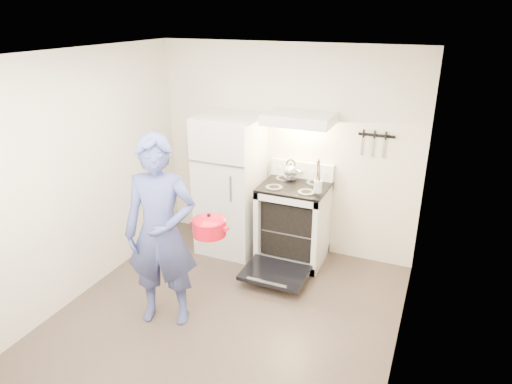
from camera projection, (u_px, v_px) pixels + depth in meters
floor at (220, 324)px, 4.41m from camera, size 3.60×3.60×0.00m
back_wall at (286, 151)px, 5.48m from camera, size 3.20×0.02×2.50m
refrigerator at (230, 184)px, 5.54m from camera, size 0.70×0.70×1.70m
stove_body at (293, 224)px, 5.42m from camera, size 0.76×0.65×0.92m
cooktop at (295, 187)px, 5.24m from camera, size 0.76×0.65×0.03m
backsplash at (302, 170)px, 5.44m from camera, size 0.76×0.07×0.20m
oven_door at (275, 273)px, 5.03m from camera, size 0.70×0.54×0.04m
oven_rack at (293, 225)px, 5.42m from camera, size 0.60×0.52×0.01m
range_hood at (299, 119)px, 5.01m from camera, size 0.76×0.50×0.12m
knife_strip at (377, 135)px, 4.98m from camera, size 0.40×0.02×0.03m
pizza_stone at (293, 227)px, 5.35m from camera, size 0.35×0.35×0.02m
tea_kettle at (291, 170)px, 5.34m from camera, size 0.21×0.18×0.26m
utensil_jar at (318, 186)px, 4.94m from camera, size 0.10×0.10×0.13m
person at (161, 233)px, 4.17m from camera, size 0.78×0.63×1.85m
dutch_oven at (209, 228)px, 4.21m from camera, size 0.38×0.31×0.24m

